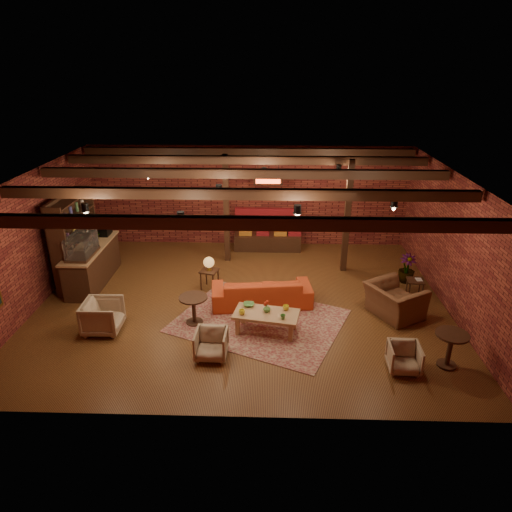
{
  "coord_description": "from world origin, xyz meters",
  "views": [
    {
      "loc": [
        0.66,
        -10.04,
        5.62
      ],
      "look_at": [
        0.34,
        0.2,
        1.18
      ],
      "focal_mm": 32.0,
      "sensor_mm": 36.0,
      "label": 1
    }
  ],
  "objects_px": {
    "armchair_a": "(103,315)",
    "plant_tall": "(411,241)",
    "armchair_right": "(395,296)",
    "armchair_far": "(404,357)",
    "side_table_book": "(416,281)",
    "sofa": "(262,291)",
    "side_table_lamp": "(209,265)",
    "coffee_table": "(266,315)",
    "armchair_b": "(211,343)",
    "round_table_left": "(194,305)",
    "round_table_right": "(450,344)"
  },
  "relations": [
    {
      "from": "armchair_a",
      "to": "armchair_far",
      "type": "relative_size",
      "value": 1.32
    },
    {
      "from": "sofa",
      "to": "armchair_right",
      "type": "distance_m",
      "value": 3.18
    },
    {
      "from": "armchair_a",
      "to": "plant_tall",
      "type": "xyz_separation_m",
      "value": [
        7.42,
        2.69,
        0.78
      ]
    },
    {
      "from": "sofa",
      "to": "armchair_far",
      "type": "relative_size",
      "value": 3.96
    },
    {
      "from": "armchair_right",
      "to": "side_table_book",
      "type": "relative_size",
      "value": 2.55
    },
    {
      "from": "side_table_lamp",
      "to": "armchair_a",
      "type": "distance_m",
      "value": 3.01
    },
    {
      "from": "armchair_b",
      "to": "plant_tall",
      "type": "height_order",
      "value": "plant_tall"
    },
    {
      "from": "armchair_a",
      "to": "side_table_book",
      "type": "relative_size",
      "value": 1.74
    },
    {
      "from": "armchair_a",
      "to": "armchair_far",
      "type": "distance_m",
      "value": 6.44
    },
    {
      "from": "coffee_table",
      "to": "round_table_left",
      "type": "xyz_separation_m",
      "value": [
        -1.65,
        0.32,
        0.03
      ]
    },
    {
      "from": "sofa",
      "to": "coffee_table",
      "type": "relative_size",
      "value": 1.6
    },
    {
      "from": "round_table_right",
      "to": "side_table_book",
      "type": "bearing_deg",
      "value": 86.49
    },
    {
      "from": "coffee_table",
      "to": "round_table_right",
      "type": "distance_m",
      "value": 3.79
    },
    {
      "from": "round_table_right",
      "to": "plant_tall",
      "type": "relative_size",
      "value": 0.31
    },
    {
      "from": "armchair_a",
      "to": "plant_tall",
      "type": "height_order",
      "value": "plant_tall"
    },
    {
      "from": "round_table_left",
      "to": "round_table_right",
      "type": "relative_size",
      "value": 0.91
    },
    {
      "from": "sofa",
      "to": "coffee_table",
      "type": "bearing_deg",
      "value": 88.58
    },
    {
      "from": "armchair_right",
      "to": "plant_tall",
      "type": "height_order",
      "value": "plant_tall"
    },
    {
      "from": "coffee_table",
      "to": "armchair_b",
      "type": "distance_m",
      "value": 1.46
    },
    {
      "from": "armchair_a",
      "to": "armchair_right",
      "type": "distance_m",
      "value": 6.7
    },
    {
      "from": "side_table_book",
      "to": "armchair_far",
      "type": "height_order",
      "value": "armchair_far"
    },
    {
      "from": "round_table_left",
      "to": "armchair_right",
      "type": "bearing_deg",
      "value": 6.03
    },
    {
      "from": "round_table_left",
      "to": "armchair_right",
      "type": "xyz_separation_m",
      "value": [
        4.67,
        0.49,
        0.06
      ]
    },
    {
      "from": "coffee_table",
      "to": "armchair_right",
      "type": "relative_size",
      "value": 1.27
    },
    {
      "from": "armchair_right",
      "to": "side_table_book",
      "type": "bearing_deg",
      "value": -68.05
    },
    {
      "from": "plant_tall",
      "to": "sofa",
      "type": "bearing_deg",
      "value": -160.92
    },
    {
      "from": "round_table_left",
      "to": "armchair_right",
      "type": "height_order",
      "value": "armchair_right"
    },
    {
      "from": "plant_tall",
      "to": "coffee_table",
      "type": "bearing_deg",
      "value": -145.42
    },
    {
      "from": "side_table_lamp",
      "to": "round_table_left",
      "type": "height_order",
      "value": "side_table_lamp"
    },
    {
      "from": "side_table_book",
      "to": "plant_tall",
      "type": "bearing_deg",
      "value": 90.0
    },
    {
      "from": "round_table_left",
      "to": "armchair_far",
      "type": "distance_m",
      "value": 4.64
    },
    {
      "from": "round_table_right",
      "to": "plant_tall",
      "type": "bearing_deg",
      "value": 87.25
    },
    {
      "from": "side_table_lamp",
      "to": "coffee_table",
      "type": "bearing_deg",
      "value": -53.83
    },
    {
      "from": "armchair_right",
      "to": "round_table_right",
      "type": "xyz_separation_m",
      "value": [
        0.6,
        -1.93,
        -0.03
      ]
    },
    {
      "from": "plant_tall",
      "to": "armchair_a",
      "type": "bearing_deg",
      "value": -160.06
    },
    {
      "from": "side_table_lamp",
      "to": "round_table_right",
      "type": "xyz_separation_m",
      "value": [
        5.13,
        -3.18,
        -0.19
      ]
    },
    {
      "from": "sofa",
      "to": "side_table_lamp",
      "type": "height_order",
      "value": "side_table_lamp"
    },
    {
      "from": "coffee_table",
      "to": "round_table_right",
      "type": "relative_size",
      "value": 2.05
    },
    {
      "from": "armchair_a",
      "to": "round_table_right",
      "type": "bearing_deg",
      "value": -99.07
    },
    {
      "from": "armchair_far",
      "to": "plant_tall",
      "type": "bearing_deg",
      "value": 76.88
    },
    {
      "from": "armchair_a",
      "to": "side_table_book",
      "type": "height_order",
      "value": "armchair_a"
    },
    {
      "from": "armchair_right",
      "to": "round_table_right",
      "type": "relative_size",
      "value": 1.61
    },
    {
      "from": "armchair_b",
      "to": "armchair_a",
      "type": "bearing_deg",
      "value": 162.79
    },
    {
      "from": "sofa",
      "to": "plant_tall",
      "type": "xyz_separation_m",
      "value": [
        3.92,
        1.35,
        0.83
      ]
    },
    {
      "from": "round_table_left",
      "to": "side_table_book",
      "type": "bearing_deg",
      "value": 15.32
    },
    {
      "from": "armchair_a",
      "to": "armchair_right",
      "type": "xyz_separation_m",
      "value": [
        6.64,
        0.89,
        0.12
      ]
    },
    {
      "from": "armchair_right",
      "to": "side_table_lamp",
      "type": "bearing_deg",
      "value": 44.43
    },
    {
      "from": "armchair_right",
      "to": "round_table_right",
      "type": "height_order",
      "value": "armchair_right"
    },
    {
      "from": "round_table_left",
      "to": "plant_tall",
      "type": "distance_m",
      "value": 5.96
    },
    {
      "from": "round_table_left",
      "to": "round_table_right",
      "type": "distance_m",
      "value": 5.46
    }
  ]
}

